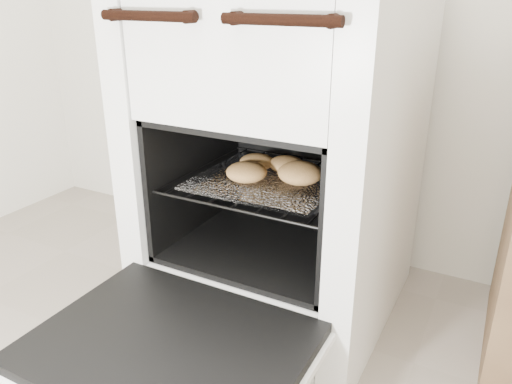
% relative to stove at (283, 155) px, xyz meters
% --- Properties ---
extents(stove, '(0.67, 0.75, 1.03)m').
position_rel_stove_xyz_m(stove, '(0.00, 0.00, 0.00)').
color(stove, white).
rests_on(stove, ground).
extents(oven_door, '(0.60, 0.47, 0.04)m').
position_rel_stove_xyz_m(oven_door, '(-0.00, -0.57, -0.28)').
color(oven_door, black).
rests_on(oven_door, stove).
extents(oven_rack, '(0.49, 0.47, 0.01)m').
position_rel_stove_xyz_m(oven_rack, '(-0.00, -0.07, -0.05)').
color(oven_rack, black).
rests_on(oven_rack, stove).
extents(foil_sheet, '(0.38, 0.33, 0.01)m').
position_rel_stove_xyz_m(foil_sheet, '(-0.00, -0.10, -0.05)').
color(foil_sheet, silver).
rests_on(foil_sheet, oven_rack).
extents(baked_rolls, '(0.29, 0.26, 0.06)m').
position_rel_stove_xyz_m(baked_rolls, '(0.01, -0.08, -0.02)').
color(baked_rolls, '#E3A85B').
rests_on(baked_rolls, foil_sheet).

